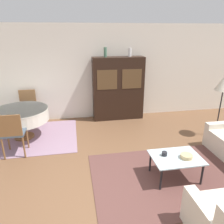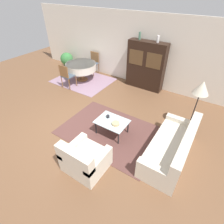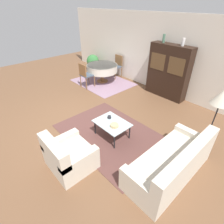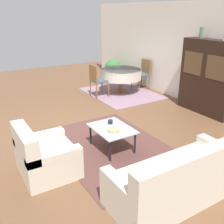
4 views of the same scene
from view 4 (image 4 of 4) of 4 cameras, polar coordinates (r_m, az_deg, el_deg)
ground_plane at (r=5.81m, az=-9.00°, el=-4.03°), size 14.00×14.00×0.00m
wall_back at (r=7.49m, az=17.38°, el=11.83°), size 10.00×0.06×2.70m
area_rug at (r=5.09m, az=-0.21°, el=-7.57°), size 2.82×1.96×0.01m
dining_rug at (r=8.34m, az=2.01°, el=4.16°), size 2.40×1.87×0.01m
couch at (r=3.81m, az=14.55°, el=-13.96°), size 0.84×1.98×0.86m
armchair at (r=4.32m, az=-14.52°, el=-9.42°), size 0.89×0.83×0.83m
coffee_table at (r=4.85m, az=0.00°, el=-3.96°), size 0.86×0.64×0.42m
display_cabinet at (r=6.93m, az=20.12°, el=7.07°), size 1.47×0.40×1.82m
dining_table at (r=8.27m, az=1.97°, el=8.27°), size 1.28×1.28×0.74m
dining_chair_near at (r=7.85m, az=-3.32°, el=7.28°), size 0.44×0.44×0.96m
dining_chair_far at (r=8.77m, az=6.72°, el=8.66°), size 0.44×0.44×0.96m
cup at (r=5.00m, az=-0.37°, el=-2.14°), size 0.09×0.09×0.07m
bowl at (r=4.67m, az=0.32°, el=-3.96°), size 0.21×0.21×0.07m
vase_tall at (r=7.00m, az=18.85°, el=16.05°), size 0.08×0.08×0.26m
potted_plant at (r=9.84m, az=0.23°, el=9.39°), size 0.60×0.60×0.77m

